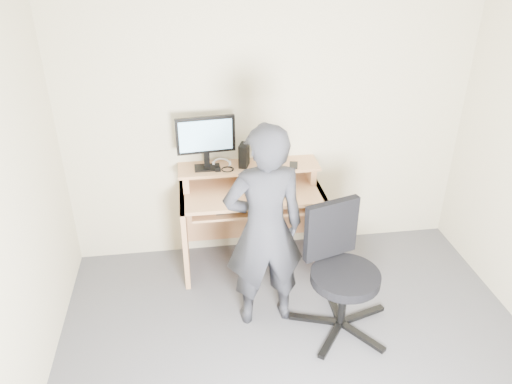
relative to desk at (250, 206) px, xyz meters
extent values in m
cube|color=#BCB596|center=(0.20, 0.22, 0.70)|extent=(3.50, 0.02, 2.50)
cube|color=tan|center=(-0.58, -0.08, -0.17)|extent=(0.04, 0.60, 0.75)
cube|color=tan|center=(0.58, -0.08, -0.17)|extent=(0.04, 0.60, 0.75)
cube|color=tan|center=(0.00, -0.08, 0.19)|extent=(1.20, 0.60, 0.03)
cube|color=tan|center=(0.00, -0.16, 0.09)|extent=(1.02, 0.38, 0.02)
cube|color=tan|center=(-0.54, 0.07, 0.28)|extent=(0.05, 0.28, 0.15)
cube|color=tan|center=(0.54, 0.07, 0.28)|extent=(0.05, 0.28, 0.15)
cube|color=tan|center=(0.00, 0.07, 0.35)|extent=(1.20, 0.30, 0.02)
cube|color=tan|center=(0.00, 0.21, -0.12)|extent=(1.20, 0.03, 0.65)
cube|color=black|center=(-0.35, 0.06, 0.37)|extent=(0.21, 0.14, 0.01)
cube|color=black|center=(-0.35, 0.08, 0.44)|extent=(0.05, 0.04, 0.14)
cube|color=black|center=(-0.35, 0.06, 0.67)|extent=(0.48, 0.08, 0.31)
cube|color=#93D2FF|center=(-0.35, 0.04, 0.67)|extent=(0.43, 0.04, 0.26)
cube|color=black|center=(-0.04, 0.07, 0.46)|extent=(0.11, 0.15, 0.20)
cylinder|color=#BBBABF|center=(0.16, 0.09, 0.45)|extent=(0.08, 0.08, 0.17)
cube|color=black|center=(0.38, 0.01, 0.37)|extent=(0.10, 0.14, 0.01)
cube|color=black|center=(-0.27, 0.00, 0.38)|extent=(0.05, 0.04, 0.03)
torus|color=silver|center=(-0.23, 0.12, 0.37)|extent=(0.19, 0.19, 0.06)
cube|color=black|center=(-0.09, -0.17, 0.12)|extent=(0.48, 0.23, 0.03)
ellipsoid|color=black|center=(0.26, -0.18, 0.22)|extent=(0.11, 0.08, 0.04)
cube|color=black|center=(0.76, -0.93, -0.51)|extent=(0.38, 0.16, 0.03)
cube|color=black|center=(0.57, -0.79, -0.51)|extent=(0.06, 0.39, 0.03)
cube|color=black|center=(0.37, -0.92, -0.51)|extent=(0.38, 0.17, 0.03)
cube|color=black|center=(0.44, -1.15, -0.51)|extent=(0.27, 0.34, 0.03)
cube|color=black|center=(0.68, -1.15, -0.51)|extent=(0.26, 0.34, 0.03)
cylinder|color=black|center=(0.56, -0.99, -0.29)|extent=(0.06, 0.06, 0.41)
cylinder|color=black|center=(0.56, -0.99, -0.07)|extent=(0.51, 0.51, 0.07)
cube|color=black|center=(0.50, -0.78, 0.21)|extent=(0.43, 0.18, 0.46)
imported|color=black|center=(0.00, -0.78, 0.26)|extent=(0.62, 0.43, 1.62)
camera|label=1|loc=(-0.48, -3.74, 2.20)|focal=35.00mm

